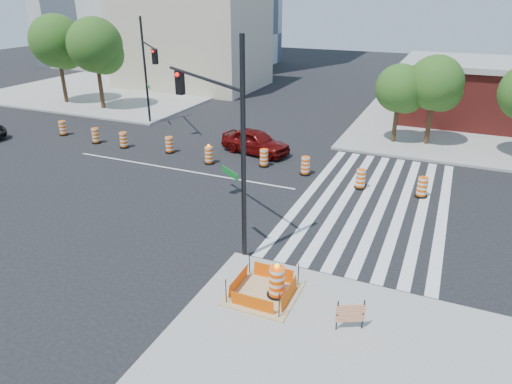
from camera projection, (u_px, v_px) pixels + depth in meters
ground at (179, 170)px, 25.92m from camera, size 120.00×120.00×0.00m
sidewalk_ne at (511, 124)px, 34.39m from camera, size 22.00×22.00×0.15m
sidewalk_nw at (125, 87)px, 47.57m from camera, size 22.00×22.00×0.15m
crosswalk_east at (373, 202)px, 21.91m from camera, size 6.75×13.50×0.01m
lane_centerline at (179, 170)px, 25.92m from camera, size 14.00×0.12×0.01m
excavation_pit at (263, 293)px, 14.99m from camera, size 2.20×2.20×0.90m
beige_midrise at (192, 37)px, 46.73m from camera, size 14.00×10.00×10.00m
red_coupe at (255, 142)px, 28.22m from camera, size 4.72×2.67×1.51m
signal_pole_se at (220, 123)px, 16.70m from camera, size 5.08×3.46×7.96m
signal_pole_nw at (148, 64)px, 31.76m from camera, size 4.13×4.13×7.55m
pit_drum at (277, 283)px, 14.71m from camera, size 0.64×0.64×1.26m
barricade at (350, 314)px, 13.27m from camera, size 0.79×0.43×1.02m
tree_north_a at (58, 44)px, 39.03m from camera, size 4.49×4.49×7.63m
tree_north_b at (96, 48)px, 36.99m from camera, size 4.41×4.41×7.51m
tree_north_c at (400, 91)px, 28.98m from camera, size 3.09×3.05×5.18m
tree_north_d at (436, 86)px, 28.40m from camera, size 3.41×3.40×5.78m
median_drum_0 at (63, 128)px, 31.92m from camera, size 0.60×0.60×1.02m
median_drum_1 at (96, 136)px, 30.25m from camera, size 0.60×0.60×1.02m
median_drum_2 at (124, 141)px, 29.36m from camera, size 0.60×0.60×1.02m
median_drum_3 at (170, 145)px, 28.45m from camera, size 0.60×0.60×1.02m
median_drum_4 at (209, 156)px, 26.64m from camera, size 0.60×0.60×1.18m
median_drum_5 at (264, 158)px, 26.22m from camera, size 0.60×0.60×1.02m
median_drum_6 at (305, 166)px, 25.04m from camera, size 0.60×0.60×1.02m
median_drum_7 at (361, 180)px, 23.28m from camera, size 0.60×0.60×1.02m
median_drum_8 at (422, 188)px, 22.30m from camera, size 0.60×0.60×1.02m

